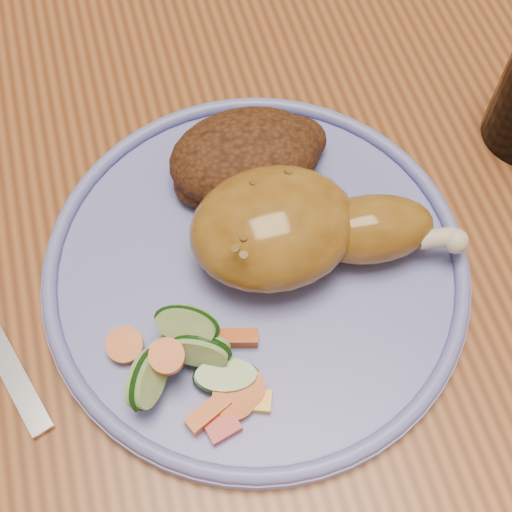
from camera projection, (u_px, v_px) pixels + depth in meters
name	position (u px, v px, depth m)	size (l,w,h in m)	color
ground	(262.00, 392.00, 1.21)	(4.00, 4.00, 0.00)	brown
dining_table	(269.00, 166.00, 0.62)	(0.90, 1.40, 0.75)	brown
plate	(256.00, 271.00, 0.48)	(0.28, 0.28, 0.01)	#6C71C3
plate_rim	(256.00, 263.00, 0.47)	(0.28, 0.28, 0.01)	#6C71C3
chicken_leg	(297.00, 228.00, 0.45)	(0.17, 0.09, 0.06)	#97651F
rice_pilaf	(248.00, 157.00, 0.49)	(0.11, 0.08, 0.05)	#472411
vegetable_pile	(191.00, 363.00, 0.43)	(0.09, 0.09, 0.05)	#A50A05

